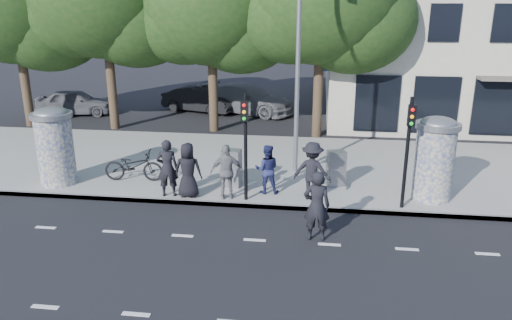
# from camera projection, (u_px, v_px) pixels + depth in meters

# --- Properties ---
(ground) EXTENTS (120.00, 120.00, 0.00)m
(ground) POSITION_uv_depth(u_px,v_px,m) (247.00, 267.00, 12.13)
(ground) COLOR black
(ground) RESTS_ON ground
(sidewalk) EXTENTS (40.00, 8.00, 0.15)m
(sidewalk) POSITION_uv_depth(u_px,v_px,m) (275.00, 166.00, 19.18)
(sidewalk) COLOR gray
(sidewalk) RESTS_ON ground
(curb) EXTENTS (40.00, 0.10, 0.16)m
(curb) POSITION_uv_depth(u_px,v_px,m) (264.00, 206.00, 15.46)
(curb) COLOR slate
(curb) RESTS_ON ground
(lane_dash_far) EXTENTS (32.00, 0.12, 0.01)m
(lane_dash_far) POSITION_uv_depth(u_px,v_px,m) (255.00, 240.00, 13.45)
(lane_dash_far) COLOR silver
(lane_dash_far) RESTS_ON ground
(ad_column_left) EXTENTS (1.36, 1.36, 2.65)m
(ad_column_left) POSITION_uv_depth(u_px,v_px,m) (55.00, 144.00, 16.77)
(ad_column_left) COLOR beige
(ad_column_left) RESTS_ON sidewalk
(ad_column_right) EXTENTS (1.36, 1.36, 2.65)m
(ad_column_right) POSITION_uv_depth(u_px,v_px,m) (435.00, 157.00, 15.45)
(ad_column_right) COLOR beige
(ad_column_right) RESTS_ON sidewalk
(traffic_pole_near) EXTENTS (0.22, 0.31, 3.40)m
(traffic_pole_near) POSITION_uv_depth(u_px,v_px,m) (245.00, 136.00, 15.09)
(traffic_pole_near) COLOR black
(traffic_pole_near) RESTS_ON sidewalk
(traffic_pole_far) EXTENTS (0.22, 0.31, 3.40)m
(traffic_pole_far) POSITION_uv_depth(u_px,v_px,m) (408.00, 142.00, 14.50)
(traffic_pole_far) COLOR black
(traffic_pole_far) RESTS_ON sidewalk
(street_lamp) EXTENTS (0.25, 0.93, 8.00)m
(street_lamp) POSITION_uv_depth(u_px,v_px,m) (298.00, 42.00, 16.80)
(street_lamp) COLOR slate
(street_lamp) RESTS_ON sidewalk
(tree_near_left) EXTENTS (6.80, 6.80, 8.97)m
(tree_near_left) POSITION_uv_depth(u_px,v_px,m) (211.00, 1.00, 22.65)
(tree_near_left) COLOR #38281C
(tree_near_left) RESTS_ON ground
(building) EXTENTS (20.30, 15.85, 12.00)m
(building) POSITION_uv_depth(u_px,v_px,m) (512.00, 2.00, 27.65)
(building) COLOR #B4AD97
(building) RESTS_ON ground
(ped_a) EXTENTS (0.91, 0.64, 1.78)m
(ped_a) POSITION_uv_depth(u_px,v_px,m) (188.00, 170.00, 15.74)
(ped_a) COLOR black
(ped_a) RESTS_ON sidewalk
(ped_b) EXTENTS (0.75, 0.57, 1.87)m
(ped_b) POSITION_uv_depth(u_px,v_px,m) (167.00, 168.00, 15.80)
(ped_b) COLOR black
(ped_b) RESTS_ON sidewalk
(ped_c) EXTENTS (0.84, 0.68, 1.63)m
(ped_c) POSITION_uv_depth(u_px,v_px,m) (267.00, 169.00, 16.08)
(ped_c) COLOR navy
(ped_c) RESTS_ON sidewalk
(ped_d) EXTENTS (1.32, 0.93, 1.86)m
(ped_d) POSITION_uv_depth(u_px,v_px,m) (312.00, 171.00, 15.57)
(ped_d) COLOR black
(ped_d) RESTS_ON sidewalk
(ped_e) EXTENTS (1.15, 0.81, 1.78)m
(ped_e) POSITION_uv_depth(u_px,v_px,m) (227.00, 172.00, 15.58)
(ped_e) COLOR gray
(ped_e) RESTS_ON sidewalk
(man_road) EXTENTS (0.73, 0.49, 1.95)m
(man_road) POSITION_uv_depth(u_px,v_px,m) (317.00, 206.00, 13.21)
(man_road) COLOR black
(man_road) RESTS_ON ground
(bicycle) EXTENTS (0.86, 2.09, 1.07)m
(bicycle) POSITION_uv_depth(u_px,v_px,m) (134.00, 166.00, 17.25)
(bicycle) COLOR black
(bicycle) RESTS_ON sidewalk
(cabinet_left) EXTENTS (0.67, 0.53, 1.28)m
(cabinet_left) POSITION_uv_depth(u_px,v_px,m) (232.00, 168.00, 16.72)
(cabinet_left) COLOR slate
(cabinet_left) RESTS_ON sidewalk
(cabinet_right) EXTENTS (0.69, 0.60, 1.22)m
(cabinet_right) POSITION_uv_depth(u_px,v_px,m) (336.00, 168.00, 16.78)
(cabinet_right) COLOR slate
(cabinet_right) RESTS_ON sidewalk
(car_left) EXTENTS (2.40, 4.36, 1.41)m
(car_left) POSITION_uv_depth(u_px,v_px,m) (75.00, 102.00, 27.66)
(car_left) COLOR #57575E
(car_left) RESTS_ON ground
(car_mid) EXTENTS (2.77, 4.57, 1.42)m
(car_mid) POSITION_uv_depth(u_px,v_px,m) (200.00, 99.00, 28.35)
(car_mid) COLOR black
(car_mid) RESTS_ON ground
(car_right) EXTENTS (4.16, 5.97, 1.60)m
(car_right) POSITION_uv_depth(u_px,v_px,m) (246.00, 99.00, 28.04)
(car_right) COLOR slate
(car_right) RESTS_ON ground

